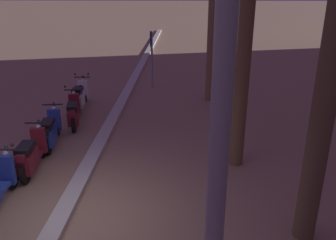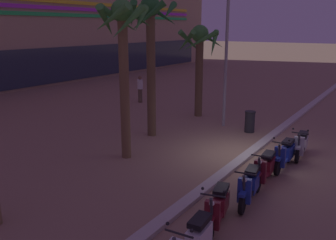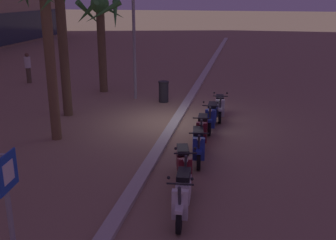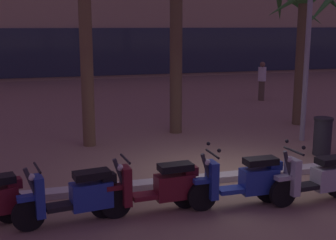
% 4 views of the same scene
% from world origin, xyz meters
% --- Properties ---
extents(ground_plane, '(200.00, 200.00, 0.00)m').
position_xyz_m(ground_plane, '(0.00, 0.00, 0.00)').
color(ground_plane, '#93755B').
extents(curb_strip, '(60.00, 0.36, 0.12)m').
position_xyz_m(curb_strip, '(0.00, -0.16, 0.06)').
color(curb_strip, '#BCB7AD').
rests_on(curb_strip, ground).
extents(scooter_white_last_in_row, '(1.82, 0.56, 1.17)m').
position_xyz_m(scooter_white_last_in_row, '(-6.49, -1.51, 0.46)').
color(scooter_white_last_in_row, black).
rests_on(scooter_white_last_in_row, ground).
extents(scooter_maroon_mid_front, '(1.78, 0.71, 1.17)m').
position_xyz_m(scooter_maroon_mid_front, '(-4.86, -1.27, 0.45)').
color(scooter_maroon_mid_front, black).
rests_on(scooter_maroon_mid_front, ground).
extents(scooter_blue_tail_end, '(1.76, 0.61, 1.04)m').
position_xyz_m(scooter_blue_tail_end, '(-3.34, -1.46, 0.45)').
color(scooter_blue_tail_end, black).
rests_on(scooter_blue_tail_end, ground).
extents(scooter_maroon_far_back, '(1.80, 0.56, 1.04)m').
position_xyz_m(scooter_maroon_far_back, '(-1.90, -1.40, 0.45)').
color(scooter_maroon_far_back, black).
rests_on(scooter_maroon_far_back, ground).
extents(crossing_sign, '(0.60, 0.14, 2.40)m').
position_xyz_m(crossing_sign, '(-9.38, 0.80, 1.50)').
color(crossing_sign, '#939399').
rests_on(crossing_sign, ground).
extents(street_lamp, '(0.36, 0.36, 6.16)m').
position_xyz_m(street_lamp, '(3.28, 2.36, 3.80)').
color(street_lamp, '#939399').
rests_on(street_lamp, ground).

